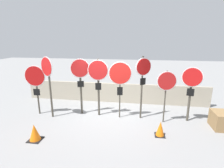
# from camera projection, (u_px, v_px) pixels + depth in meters

# --- Properties ---
(ground_plane) EXTENTS (40.00, 40.00, 0.00)m
(ground_plane) POSITION_uv_depth(u_px,v_px,m) (109.00, 117.00, 7.40)
(ground_plane) COLOR gray
(fence_back) EXTENTS (9.30, 0.12, 1.00)m
(fence_back) POSITION_uv_depth(u_px,v_px,m) (114.00, 93.00, 8.99)
(fence_back) COLOR #A89E89
(fence_back) RESTS_ON ground
(stop_sign_0) EXTENTS (0.89, 0.15, 2.15)m
(stop_sign_0) POSITION_uv_depth(u_px,v_px,m) (35.00, 80.00, 7.29)
(stop_sign_0) COLOR #474238
(stop_sign_0) RESTS_ON ground
(stop_sign_1) EXTENTS (0.68, 0.43, 2.55)m
(stop_sign_1) POSITION_uv_depth(u_px,v_px,m) (48.00, 75.00, 6.93)
(stop_sign_1) COLOR #474238
(stop_sign_1) RESTS_ON ground
(stop_sign_2) EXTENTS (0.76, 0.30, 2.43)m
(stop_sign_2) POSITION_uv_depth(u_px,v_px,m) (80.00, 77.00, 7.31)
(stop_sign_2) COLOR #474238
(stop_sign_2) RESTS_ON ground
(stop_sign_3) EXTENTS (0.84, 0.18, 2.44)m
(stop_sign_3) POSITION_uv_depth(u_px,v_px,m) (98.00, 77.00, 7.12)
(stop_sign_3) COLOR #474238
(stop_sign_3) RESTS_ON ground
(stop_sign_4) EXTENTS (0.91, 0.16, 2.36)m
(stop_sign_4) POSITION_uv_depth(u_px,v_px,m) (120.00, 77.00, 6.87)
(stop_sign_4) COLOR #474238
(stop_sign_4) RESTS_ON ground
(stop_sign_5) EXTENTS (0.59, 0.41, 2.57)m
(stop_sign_5) POSITION_uv_depth(u_px,v_px,m) (143.00, 76.00, 6.83)
(stop_sign_5) COLOR #474238
(stop_sign_5) RESTS_ON ground
(stop_sign_6) EXTENTS (0.73, 0.15, 2.08)m
(stop_sign_6) POSITION_uv_depth(u_px,v_px,m) (166.00, 84.00, 6.52)
(stop_sign_6) COLOR #474238
(stop_sign_6) RESTS_ON ground
(stop_sign_7) EXTENTS (0.74, 0.22, 2.20)m
(stop_sign_7) POSITION_uv_depth(u_px,v_px,m) (191.00, 85.00, 6.65)
(stop_sign_7) COLOR #474238
(stop_sign_7) RESTS_ON ground
(traffic_cone_0) EXTENTS (0.43, 0.43, 0.55)m
(traffic_cone_0) POSITION_uv_depth(u_px,v_px,m) (35.00, 132.00, 5.67)
(traffic_cone_0) COLOR black
(traffic_cone_0) RESTS_ON ground
(traffic_cone_1) EXTENTS (0.34, 0.34, 0.52)m
(traffic_cone_1) POSITION_uv_depth(u_px,v_px,m) (160.00, 129.00, 5.93)
(traffic_cone_1) COLOR black
(traffic_cone_1) RESTS_ON ground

